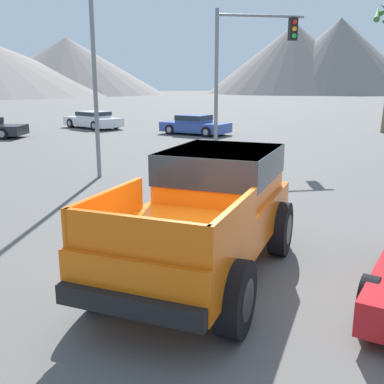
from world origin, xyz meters
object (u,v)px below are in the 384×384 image
(parked_car_white, at_px, (93,120))
(street_lamp_post, at_px, (92,30))
(parked_car_blue, at_px, (195,125))
(orange_pickup_truck, at_px, (210,205))
(traffic_light_main, at_px, (249,56))

(parked_car_white, distance_m, street_lamp_post, 17.38)
(parked_car_blue, height_order, street_lamp_post, street_lamp_post)
(orange_pickup_truck, xyz_separation_m, parked_car_white, (-2.85, 25.01, -0.53))
(parked_car_blue, xyz_separation_m, traffic_light_main, (0.81, -8.20, 3.59))
(orange_pickup_truck, xyz_separation_m, traffic_light_main, (4.23, 11.90, 3.06))
(street_lamp_post, bearing_deg, orange_pickup_truck, -75.96)
(street_lamp_post, bearing_deg, parked_car_blue, 65.50)
(orange_pickup_truck, xyz_separation_m, street_lamp_post, (-2.04, 8.14, 3.56))
(orange_pickup_truck, distance_m, parked_car_white, 25.18)
(orange_pickup_truck, bearing_deg, parked_car_blue, 111.85)
(parked_car_white, xyz_separation_m, traffic_light_main, (7.08, -13.11, 3.59))
(parked_car_blue, xyz_separation_m, street_lamp_post, (-5.45, -11.96, 4.09))
(orange_pickup_truck, distance_m, parked_car_blue, 20.40)
(orange_pickup_truck, bearing_deg, traffic_light_main, 101.93)
(parked_car_white, bearing_deg, parked_car_blue, -75.79)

